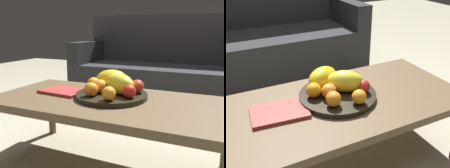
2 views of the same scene
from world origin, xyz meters
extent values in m
plane|color=#AAA48A|center=(0.00, 0.00, 0.00)|extent=(8.00, 8.00, 0.00)
cube|color=brown|center=(0.00, 0.00, 0.37)|extent=(1.24, 0.61, 0.04)
cylinder|color=brown|center=(-0.58, 0.26, 0.18)|extent=(0.05, 0.05, 0.35)
cube|color=#28292B|center=(-0.06, 1.29, 0.20)|extent=(1.70, 0.70, 0.40)
cube|color=#2B282C|center=(-0.06, 1.57, 0.65)|extent=(1.70, 0.14, 0.50)
cube|color=#212427|center=(-0.84, 1.29, 0.51)|extent=(0.14, 0.70, 0.22)
cylinder|color=black|center=(0.00, 0.03, 0.41)|extent=(0.38, 0.38, 0.03)
ellipsoid|color=yellow|center=(0.04, 0.04, 0.47)|extent=(0.21, 0.18, 0.11)
ellipsoid|color=yellow|center=(-0.04, 0.12, 0.47)|extent=(0.21, 0.18, 0.11)
sphere|color=orange|center=(-0.06, 0.01, 0.46)|extent=(0.07, 0.07, 0.07)
sphere|color=orange|center=(-0.07, -0.06, 0.45)|extent=(0.07, 0.07, 0.07)
sphere|color=orange|center=(0.04, -0.10, 0.45)|extent=(0.07, 0.07, 0.07)
sphere|color=orange|center=(-0.12, 0.05, 0.46)|extent=(0.07, 0.07, 0.07)
sphere|color=red|center=(0.12, -0.01, 0.45)|extent=(0.07, 0.07, 0.07)
sphere|color=#BC3C28|center=(0.12, 0.10, 0.45)|extent=(0.07, 0.07, 0.07)
ellipsoid|color=yellow|center=(-0.01, 0.09, 0.44)|extent=(0.11, 0.14, 0.03)
ellipsoid|color=yellow|center=(-0.03, 0.10, 0.44)|extent=(0.15, 0.09, 0.03)
ellipsoid|color=yellow|center=(-0.01, 0.09, 0.46)|extent=(0.15, 0.07, 0.03)
cube|color=#AF3835|center=(-0.30, 0.03, 0.40)|extent=(0.27, 0.20, 0.02)
camera|label=1|loc=(0.53, -1.13, 0.75)|focal=39.93mm
camera|label=2|loc=(-0.52, -0.99, 1.06)|focal=42.88mm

